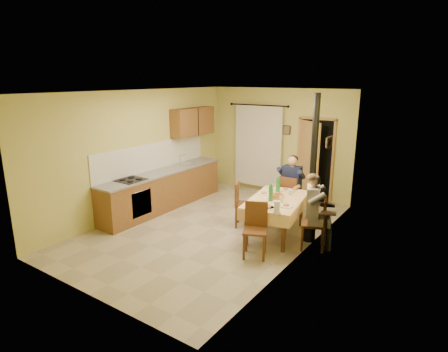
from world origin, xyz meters
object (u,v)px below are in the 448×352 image
Objects in this scene: chair_right at (313,233)px; man_far at (291,180)px; chair_far at (290,205)px; man_right at (315,203)px; chair_near at (255,241)px; dining_table at (276,217)px; stove_flue at (312,190)px; chair_left at (244,213)px.

man_far reaches higher than chair_right.
man_right is at bearing -52.29° from chair_far.
dining_table is at bearing -107.86° from chair_near.
stove_flue reaches higher than chair_right.
chair_far is 1.58m from chair_right.
chair_left is 0.69× the size of man_far.
man_far is at bearing -106.44° from chair_near.
stove_flue is at bearing 12.30° from chair_right.
man_far is at bearing 18.32° from man_right.
chair_near is 2.19m from man_far.
man_right reaches higher than chair_near.
stove_flue reaches higher than chair_left.
chair_near is 1.48m from stove_flue.
dining_table is 1.19m from man_far.
chair_far is 1.02× the size of chair_left.
chair_right is 1.62m from chair_left.
chair_right reaches higher than chair_left.
chair_near is at bearing 119.19° from man_right.
chair_far is 0.35× the size of stove_flue.
chair_near is 0.69× the size of man_right.
man_far is (-0.00, 0.01, 0.59)m from chair_far.
stove_flue is (0.83, -0.92, 0.15)m from man_far.
dining_table is 1.28× the size of man_far.
man_far is at bearing 18.80° from chair_right.
man_far is 1.58m from man_right.
chair_near is 1.27m from man_right.
chair_right is 1.69m from man_far.
stove_flue is at bearing -138.99° from chair_near.
chair_far is at bearing -90.00° from man_far.
chair_far is at bearing 18.62° from man_right.
chair_left is at bearing 61.35° from chair_right.
dining_table is at bearing 58.02° from man_right.
stove_flue is at bearing 68.85° from chair_left.
man_right reaches higher than dining_table.
man_far is 0.50× the size of stove_flue.
dining_table is at bearing 58.52° from chair_right.
dining_table is 0.99m from man_right.
chair_near is (0.12, -1.03, -0.09)m from dining_table.
chair_far is 1.68m from man_right.
chair_left is (-0.59, -0.99, -0.00)m from chair_far.
chair_near is 1.14m from chair_right.
chair_far is 1.01× the size of chair_near.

